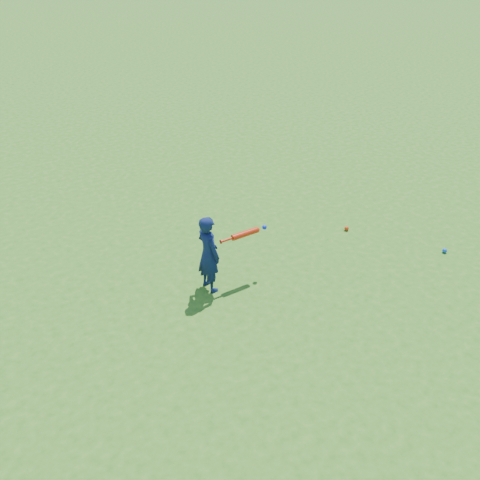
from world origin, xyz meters
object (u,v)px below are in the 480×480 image
Objects in this scene: child at (208,254)px; ground_ball_red at (347,228)px; ground_ball_blue at (445,251)px; bat_swing at (247,233)px.

child is 2.71m from ground_ball_red.
child is 3.69m from ground_ball_blue.
bat_swing reaches higher than ground_ball_blue.
ground_ball_blue is at bearing -21.37° from bat_swing.
ground_ball_red is 2.20m from bat_swing.
bat_swing reaches higher than ground_ball_red.
ground_ball_blue is 0.10× the size of bat_swing.
ground_ball_red is (2.66, 0.16, -0.52)m from child.
bat_swing is at bearing 158.99° from ground_ball_blue.
child is 15.74× the size of ground_ball_red.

